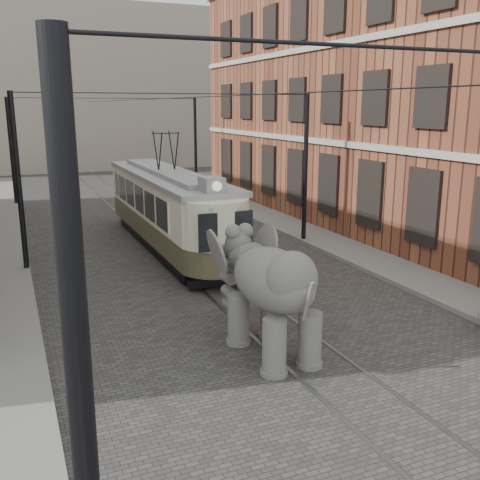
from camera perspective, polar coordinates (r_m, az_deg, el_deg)
name	(u,v)px	position (r m, az deg, el deg)	size (l,w,h in m)	color
ground	(247,306)	(15.73, 0.70, -6.86)	(120.00, 120.00, 0.00)	#413F3C
tram_rails	(247,306)	(15.73, 0.70, -6.82)	(1.54, 80.00, 0.02)	slate
sidewalk_right	(416,278)	(18.80, 17.74, -3.82)	(2.00, 60.00, 0.15)	slate
brick_building	(382,96)	(28.14, 14.47, 14.27)	(8.00, 26.00, 12.00)	brown
distant_block	(70,89)	(53.83, -17.20, 14.72)	(28.00, 10.00, 14.00)	#9E9482
catenary	(185,180)	(19.51, -5.74, 6.21)	(11.00, 30.20, 6.00)	black
tram	(167,191)	(21.92, -7.53, 5.07)	(2.36, 11.46, 4.55)	beige
elephant	(273,297)	(12.38, 3.43, -5.93)	(2.47, 4.49, 2.75)	slate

